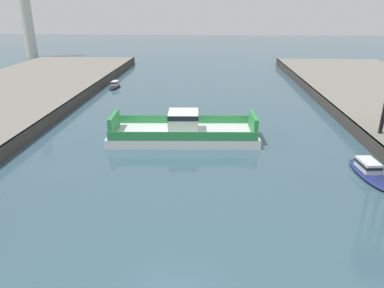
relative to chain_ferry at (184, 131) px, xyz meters
name	(u,v)px	position (x,y,z in m)	size (l,w,h in m)	color
chain_ferry	(184,131)	(0.00, 0.00, 0.00)	(18.78, 7.76, 3.69)	silver
moored_boat_near_left	(115,85)	(-16.52, 30.02, -0.61)	(1.82, 5.44, 1.38)	black
moored_boat_mid_left	(369,170)	(19.33, -9.29, -0.56)	(2.91, 7.66, 1.48)	navy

